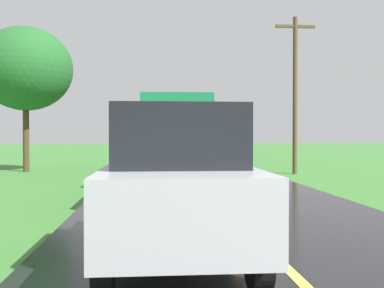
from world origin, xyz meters
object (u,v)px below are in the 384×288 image
Objects in this scene: banana_truck_near at (178,142)px; roadside_tree_near_left at (26,69)px; banana_truck_far at (164,140)px; following_car at (176,182)px; utility_pole_roadside at (295,90)px.

roadside_tree_near_left is at bearing 125.72° from banana_truck_near.
banana_truck_far is at bearing 6.16° from roadside_tree_near_left.
banana_truck_near is 1.00× the size of banana_truck_far.
following_car is at bearing -93.40° from banana_truck_near.
banana_truck_near is at bearing -128.69° from utility_pole_roadside.
banana_truck_far is 1.42× the size of following_car.
following_car is at bearing -90.96° from banana_truck_far.
banana_truck_near is 0.88× the size of roadside_tree_near_left.
utility_pole_roadside reaches higher than roadside_tree_near_left.
utility_pole_roadside reaches higher than following_car.
utility_pole_roadside is at bearing -28.32° from banana_truck_far.
banana_truck_far is at bearing 89.04° from following_car.
banana_truck_near is 7.23m from following_car.
banana_truck_near is 11.61m from roadside_tree_near_left.
banana_truck_near is at bearing 86.60° from following_car.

